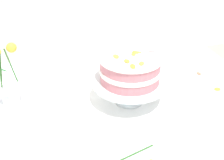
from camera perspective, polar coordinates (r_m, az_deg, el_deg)
The scene contains 7 objects.
dining_table at distance 1.19m, azimuth -1.88°, elevation -9.89°, with size 1.40×1.00×0.74m.
linen_napkin at distance 1.20m, azimuth 3.25°, elevation -4.11°, with size 0.32×0.32×0.00m, color white.
cake_stand at distance 1.16m, azimuth 3.37°, elevation -0.78°, with size 0.29×0.29×0.10m.
layer_cake at distance 1.12m, azimuth 3.48°, elevation 2.40°, with size 0.23×0.23×0.12m.
flower_vase at distance 1.20m, azimuth -19.26°, elevation -0.33°, with size 0.10×0.09×0.30m.
loose_petal_0 at distance 1.35m, azimuth 19.37°, elevation -1.63°, with size 0.03×0.03×0.00m, color orange.
loose_petal_3 at distance 1.45m, azimuth 16.15°, elevation 1.20°, with size 0.03×0.02×0.00m, color #E56B51.
Camera 1 is at (-0.21, -0.91, 1.42)m, focal length 48.17 mm.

